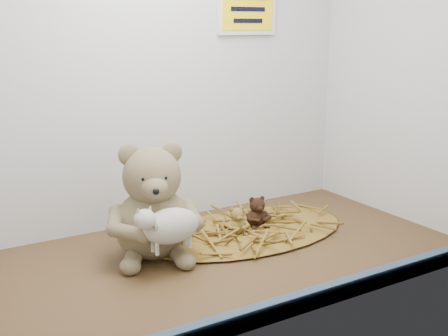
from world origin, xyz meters
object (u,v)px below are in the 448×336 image
mini_teddy_brown (257,211)px  main_teddy (152,200)px  toy_lamb (171,226)px  mini_teddy_tan (237,219)px

mini_teddy_brown → main_teddy: bearing=-165.4°
toy_lamb → mini_teddy_brown: 31.91cm
main_teddy → mini_teddy_tan: 23.85cm
mini_teddy_tan → mini_teddy_brown: bearing=26.6°
toy_lamb → main_teddy: bearing=90.0°
main_teddy → toy_lamb: 9.86cm
toy_lamb → mini_teddy_tan: size_ratio=2.37×
mini_teddy_brown → mini_teddy_tan: bearing=-154.4°
mini_teddy_tan → toy_lamb: bearing=-145.2°
main_teddy → toy_lamb: bearing=-71.9°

